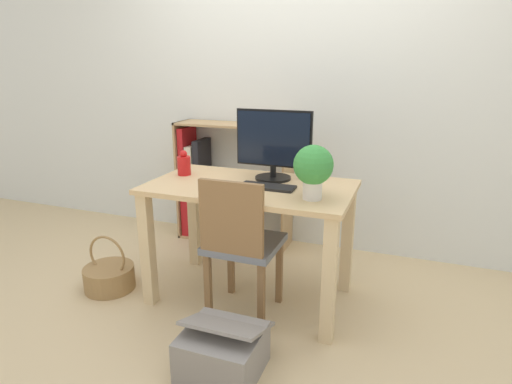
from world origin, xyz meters
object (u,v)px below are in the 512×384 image
Objects in this scene: bookshelf at (213,190)px; basket at (109,276)px; vase at (184,164)px; potted_plant at (313,168)px; keyboard at (268,187)px; chair at (240,242)px; storage_box at (223,350)px; monitor at (274,143)px.

basket is (-0.26, -1.05, -0.33)m from bookshelf.
potted_plant is at bearing -13.41° from vase.
potted_plant reaches higher than keyboard.
basket is (-0.94, -0.01, -0.38)m from chair.
storage_box is (0.01, -0.67, -0.63)m from keyboard.
chair reaches higher than storage_box.
storage_box is (0.62, -0.77, -0.69)m from vase.
chair is 1.01m from basket.
basket is (-1.00, -0.41, -0.88)m from monitor.
monitor is 1.17× the size of storage_box.
vase is 0.55× the size of potted_plant.
chair is at bearing -167.32° from potted_plant.
monitor is 1.12m from bookshelf.
chair is (-0.38, -0.09, -0.44)m from potted_plant.
vase is at bearing -169.98° from monitor.
bookshelf is (-0.77, 0.84, -0.33)m from keyboard.
monitor reaches higher than basket.
bookshelf is 1.73m from storage_box.
keyboard is at bearing -9.46° from vase.
bookshelf is at bearing 138.18° from potted_plant.
vase is 1.21m from storage_box.
potted_plant is at bearing 14.60° from chair.
bookshelf is (-1.06, 0.95, -0.49)m from potted_plant.
monitor is 1.39m from basket.
potted_plant reaches higher than chair.
keyboard is at bearing -47.35° from bookshelf.
vase is 0.93m from potted_plant.
vase is at bearing 151.77° from chair.
keyboard is at bearing 158.78° from potted_plant.
vase is at bearing -77.34° from bookshelf.
chair is 2.09× the size of storage_box.
monitor is 1.50× the size of keyboard.
bookshelf is at bearing 125.24° from chair.
vase is 0.19× the size of chair.
vase reaches higher than storage_box.
bookshelf reaches higher than chair.
bookshelf reaches higher than basket.
vase is (-0.57, -0.10, -0.16)m from monitor.
potted_plant is (0.90, -0.21, 0.10)m from vase.
basket is at bearing -103.88° from bookshelf.
chair is at bearing -56.68° from bookshelf.
chair is at bearing -114.50° from keyboard.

